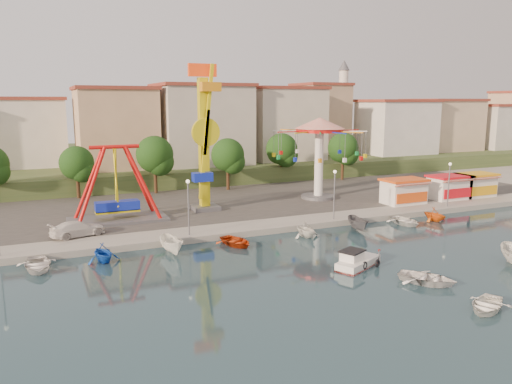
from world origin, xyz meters
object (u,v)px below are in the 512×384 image
rowboat_a (427,278)px  van (78,229)px  pirate_ship_ride (116,185)px  kamikaze_tower (205,141)px  wave_swinger (319,140)px  cabin_motorboat (357,262)px

rowboat_a → van: 30.95m
rowboat_a → pirate_ship_ride: bearing=90.2°
kamikaze_tower → pirate_ship_ride: bearing=-173.4°
pirate_ship_ride → rowboat_a: size_ratio=2.46×
wave_swinger → van: (-30.07, -6.93, -6.87)m
wave_swinger → kamikaze_tower: bearing=-176.5°
cabin_motorboat → rowboat_a: bearing=-89.7°
rowboat_a → van: (-22.20, 21.55, 0.90)m
pirate_ship_ride → wave_swinger: 26.06m
wave_swinger → van: size_ratio=2.33×
wave_swinger → rowboat_a: bearing=-105.5°
rowboat_a → wave_swinger: bearing=40.7°
pirate_ship_ride → van: pirate_ship_ride is taller
pirate_ship_ride → cabin_motorboat: (15.30, -21.26, -3.98)m
pirate_ship_ride → wave_swinger: bearing=4.7°
kamikaze_tower → van: kamikaze_tower is taller
pirate_ship_ride → kamikaze_tower: kamikaze_tower is taller
cabin_motorboat → wave_swinger: bearing=39.9°
kamikaze_tower → rowboat_a: (7.69, -27.53, -8.19)m
cabin_motorboat → rowboat_a: size_ratio=1.15×
cabin_motorboat → van: bearing=114.0°
kamikaze_tower → wave_swinger: bearing=3.5°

